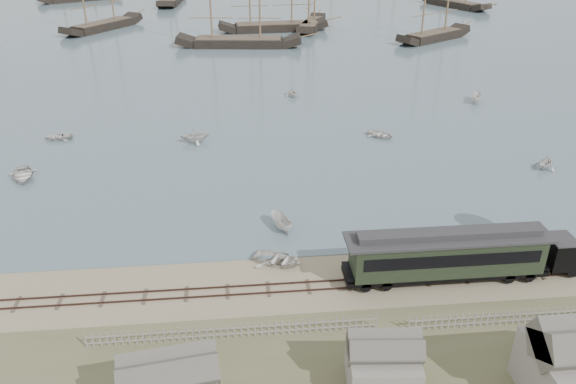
{
  "coord_description": "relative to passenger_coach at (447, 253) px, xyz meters",
  "views": [
    {
      "loc": [
        -5.84,
        -35.55,
        25.45
      ],
      "look_at": [
        -1.67,
        6.77,
        3.5
      ],
      "focal_mm": 35.0,
      "sensor_mm": 36.0,
      "label": 1
    }
  ],
  "objects": [
    {
      "name": "rail_track",
      "position": [
        -9.3,
        0.0,
        -2.29
      ],
      "size": [
        120.0,
        1.8,
        0.16
      ],
      "color": "#39231F",
      "rests_on": "ground"
    },
    {
      "name": "rowboat_1",
      "position": [
        -20.04,
        29.42,
        -1.37
      ],
      "size": [
        3.39,
        3.79,
        1.8
      ],
      "primitive_type": "imported",
      "rotation": [
        0.0,
        0.0,
        1.71
      ],
      "color": "silver",
      "rests_on": "harbor_water"
    },
    {
      "name": "rowboat_6",
      "position": [
        -36.51,
        31.94,
        -1.93
      ],
      "size": [
        2.63,
        3.5,
        0.69
      ],
      "primitive_type": "imported",
      "rotation": [
        0.0,
        0.0,
        4.79
      ],
      "color": "silver",
      "rests_on": "harbor_water"
    },
    {
      "name": "rowboat_5",
      "position": [
        19.21,
        40.75,
        -1.63
      ],
      "size": [
        3.52,
        2.7,
        1.29
      ],
      "primitive_type": "imported",
      "rotation": [
        0.0,
        0.0,
        2.64
      ],
      "color": "silver",
      "rests_on": "harbor_water"
    },
    {
      "name": "passenger_coach",
      "position": [
        0.0,
        0.0,
        0.0
      ],
      "size": [
        15.29,
        2.95,
        3.71
      ],
      "color": "black",
      "rests_on": "ground"
    },
    {
      "name": "rowboat_7",
      "position": [
        -6.7,
        45.85,
        -1.59
      ],
      "size": [
        3.15,
        2.92,
        1.37
      ],
      "primitive_type": "imported",
      "rotation": [
        0.0,
        0.0,
        0.31
      ],
      "color": "silver",
      "rests_on": "harbor_water"
    },
    {
      "name": "rowboat_0",
      "position": [
        -37.29,
        21.06,
        -1.84
      ],
      "size": [
        4.93,
        4.18,
        0.87
      ],
      "primitive_type": "imported",
      "rotation": [
        0.0,
        0.0,
        0.33
      ],
      "color": "silver",
      "rests_on": "harbor_water"
    },
    {
      "name": "beached_dinghy",
      "position": [
        -12.36,
        3.28,
        -1.93
      ],
      "size": [
        4.27,
        4.76,
        0.81
      ],
      "primitive_type": "imported",
      "rotation": [
        0.0,
        0.0,
        1.1
      ],
      "color": "silver",
      "rests_on": "ground"
    },
    {
      "name": "picket_fence_east",
      "position": [
        3.2,
        -5.5,
        -2.33
      ],
      "size": [
        15.0,
        0.1,
        1.2
      ],
      "primitive_type": null,
      "color": "slate",
      "rests_on": "ground"
    },
    {
      "name": "rowboat_2",
      "position": [
        -11.62,
        8.48,
        -1.65
      ],
      "size": [
        3.44,
        2.25,
        1.24
      ],
      "primitive_type": "imported",
      "rotation": [
        0.0,
        0.0,
        3.49
      ],
      "color": "silver",
      "rests_on": "harbor_water"
    },
    {
      "name": "ground",
      "position": [
        -9.3,
        2.0,
        -2.33
      ],
      "size": [
        600.0,
        600.0,
        0.0
      ],
      "primitive_type": "plane",
      "color": "tan",
      "rests_on": "ground"
    },
    {
      "name": "picket_fence_west",
      "position": [
        -15.8,
        -5.0,
        -2.33
      ],
      "size": [
        19.0,
        0.1,
        1.2
      ],
      "primitive_type": null,
      "color": "slate",
      "rests_on": "ground"
    },
    {
      "name": "rowboat_4",
      "position": [
        17.66,
        18.19,
        -1.56
      ],
      "size": [
        3.53,
        3.58,
        1.43
      ],
      "primitive_type": "imported",
      "rotation": [
        0.0,
        0.0,
        5.41
      ],
      "color": "silver",
      "rests_on": "harbor_water"
    },
    {
      "name": "rowboat_3",
      "position": [
        2.31,
        28.86,
        -1.92
      ],
      "size": [
        4.07,
        4.12,
        0.7
      ],
      "primitive_type": "imported",
      "rotation": [
        0.0,
        0.0,
        0.82
      ],
      "color": "silver",
      "rests_on": "harbor_water"
    }
  ]
}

